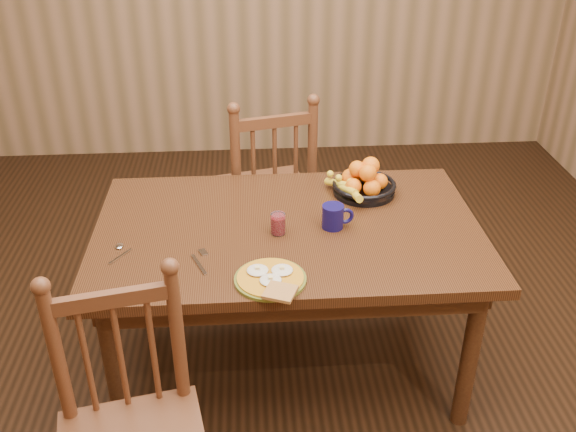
{
  "coord_description": "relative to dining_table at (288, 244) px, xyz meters",
  "views": [
    {
      "loc": [
        -0.16,
        -2.28,
        2.11
      ],
      "look_at": [
        0.0,
        0.0,
        0.8
      ],
      "focal_mm": 40.0,
      "sensor_mm": 36.0,
      "label": 1
    }
  ],
  "objects": [
    {
      "name": "room",
      "position": [
        0.0,
        0.0,
        0.68
      ],
      "size": [
        4.52,
        5.02,
        2.72
      ],
      "color": "black",
      "rests_on": "ground"
    },
    {
      "name": "coffee_mug",
      "position": [
        0.19,
        -0.02,
        0.14
      ],
      "size": [
        0.13,
        0.09,
        0.1
      ],
      "color": "#0F0B40",
      "rests_on": "dining_table"
    },
    {
      "name": "fork",
      "position": [
        -0.35,
        -0.23,
        0.09
      ],
      "size": [
        0.07,
        0.18,
        0.0
      ],
      "rotation": [
        0.0,
        0.0,
        0.4
      ],
      "color": "silver",
      "rests_on": "dining_table"
    },
    {
      "name": "spoon",
      "position": [
        -0.67,
        -0.14,
        0.09
      ],
      "size": [
        0.08,
        0.15,
        0.01
      ],
      "rotation": [
        0.0,
        0.0,
        -0.6
      ],
      "color": "silver",
      "rests_on": "dining_table"
    },
    {
      "name": "dining_table",
      "position": [
        0.0,
        0.0,
        0.0
      ],
      "size": [
        1.6,
        1.0,
        0.75
      ],
      "color": "black",
      "rests_on": "ground"
    },
    {
      "name": "chair_far",
      "position": [
        -0.06,
        0.76,
        -0.15
      ],
      "size": [
        0.58,
        0.56,
        1.06
      ],
      "rotation": [
        0.0,
        0.0,
        3.38
      ],
      "color": "#502C18",
      "rests_on": "ground"
    },
    {
      "name": "fruit_bowl",
      "position": [
        0.36,
        0.27,
        0.14
      ],
      "size": [
        0.32,
        0.32,
        0.17
      ],
      "color": "black",
      "rests_on": "dining_table"
    },
    {
      "name": "breakfast_plate",
      "position": [
        -0.09,
        -0.39,
        0.1
      ],
      "size": [
        0.26,
        0.3,
        0.04
      ],
      "color": "#59601E",
      "rests_on": "dining_table"
    },
    {
      "name": "juice_glass",
      "position": [
        -0.04,
        -0.05,
        0.13
      ],
      "size": [
        0.06,
        0.06,
        0.09
      ],
      "color": "silver",
      "rests_on": "dining_table"
    }
  ]
}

